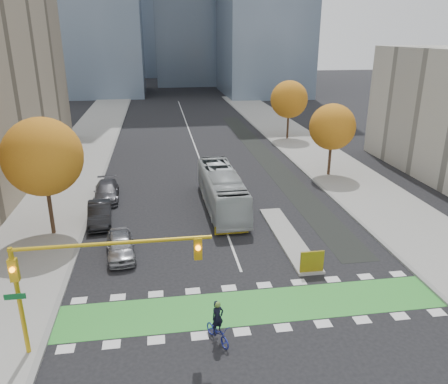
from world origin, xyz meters
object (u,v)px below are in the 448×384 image
object	(u,v)px
hazard_board	(312,262)
tree_east_near	(332,127)
parked_car_a	(120,245)
parked_car_b	(100,214)
tree_east_far	(289,99)
parked_car_c	(107,191)
traffic_signal_west	(80,269)
cyclist	(218,328)
tree_west	(43,157)
bus	(222,190)

from	to	relation	value
hazard_board	tree_east_near	bearing A→B (deg)	65.80
parked_car_a	parked_car_b	distance (m)	5.72
tree_east_far	parked_car_c	size ratio (longest dim) A/B	1.56
parked_car_a	parked_car_b	xyz separation A→B (m)	(-1.87, 5.41, 0.04)
hazard_board	parked_car_c	bearing A→B (deg)	132.24
traffic_signal_west	cyclist	distance (m)	6.62
tree_east_near	parked_car_a	bearing A→B (deg)	-144.02
tree_west	parked_car_a	bearing A→B (deg)	-38.65
bus	tree_east_far	bearing A→B (deg)	60.84
cyclist	parked_car_a	bearing A→B (deg)	93.94
tree_east_near	parked_car_b	world-z (taller)	tree_east_near
cyclist	parked_car_c	world-z (taller)	cyclist
cyclist	parked_car_a	xyz separation A→B (m)	(-4.91, 8.99, 0.03)
traffic_signal_west	tree_west	bearing A→B (deg)	108.02
cyclist	bus	world-z (taller)	bus
tree_east_near	parked_car_c	world-z (taller)	tree_east_near
hazard_board	parked_car_a	distance (m)	11.80
tree_east_far	parked_car_b	xyz separation A→B (m)	(-21.50, -24.48, -4.48)
tree_east_far	cyclist	bearing A→B (deg)	-110.73
traffic_signal_west	parked_car_a	world-z (taller)	traffic_signal_west
cyclist	parked_car_b	world-z (taller)	cyclist
tree_west	bus	world-z (taller)	tree_west
tree_east_far	parked_car_a	bearing A→B (deg)	-123.30
tree_east_near	tree_east_far	world-z (taller)	tree_east_far
hazard_board	tree_west	world-z (taller)	tree_west
bus	traffic_signal_west	bearing A→B (deg)	-118.78
tree_east_far	bus	size ratio (longest dim) A/B	0.69
tree_east_far	parked_car_c	world-z (taller)	tree_east_far
traffic_signal_west	parked_car_b	distance (m)	14.45
hazard_board	traffic_signal_west	size ratio (longest dim) A/B	0.16
parked_car_c	traffic_signal_west	bearing A→B (deg)	-89.82
bus	parked_car_b	xyz separation A→B (m)	(-9.35, -1.73, -0.77)
tree_west	tree_east_far	xyz separation A→B (m)	(24.50, 26.00, -0.38)
tree_west	bus	size ratio (longest dim) A/B	0.75
hazard_board	tree_west	size ratio (longest dim) A/B	0.17
hazard_board	cyclist	xyz separation A→B (m)	(-6.22, -5.09, -0.10)
tree_east_near	parked_car_c	size ratio (longest dim) A/B	1.44
tree_east_near	parked_car_a	world-z (taller)	tree_east_near
cyclist	parked_car_b	xyz separation A→B (m)	(-6.78, 14.40, 0.06)
hazard_board	tree_east_far	size ratio (longest dim) A/B	0.18
tree_west	bus	xyz separation A→B (m)	(12.35, 3.25, -4.08)
cyclist	bus	xyz separation A→B (m)	(2.57, 16.13, 0.83)
parked_car_c	tree_east_far	bearing A→B (deg)	39.14
bus	parked_car_b	distance (m)	9.54
parked_car_b	traffic_signal_west	bearing A→B (deg)	-91.23
parked_car_c	tree_west	bearing A→B (deg)	-117.75
bus	parked_car_b	size ratio (longest dim) A/B	2.38
tree_east_near	parked_car_c	bearing A→B (deg)	-170.59
traffic_signal_west	parked_car_a	xyz separation A→B (m)	(0.80, 8.62, -3.31)
parked_car_a	parked_car_c	size ratio (longest dim) A/B	0.87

